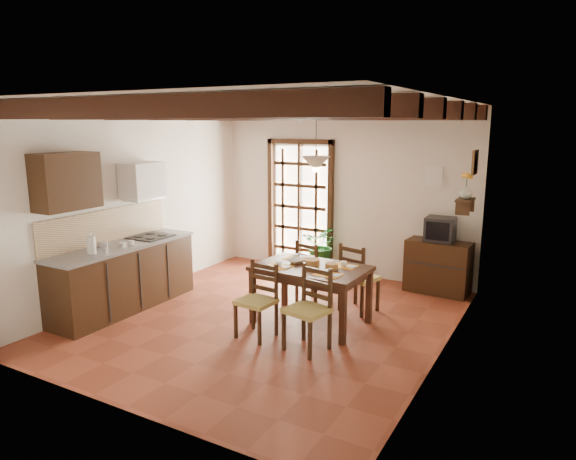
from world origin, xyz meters
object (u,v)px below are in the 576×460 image
Objects in this scene: chair_near_left at (257,314)px; crt_tv at (440,229)px; pendant_lamp at (316,162)px; kitchen_counter at (124,276)px; chair_far_right at (358,290)px; dining_table at (311,274)px; chair_near_right at (308,324)px; potted_plant at (322,243)px; sideboard at (438,267)px; chair_far_left at (313,283)px.

chair_near_left is 3.21m from crt_tv.
kitchen_counter is at bearing -160.67° from pendant_lamp.
kitchen_counter is 2.34× the size of chair_far_right.
dining_table is at bearing 17.28° from kitchen_counter.
potted_plant is (-1.11, 2.72, 0.27)m from chair_near_right.
dining_table is at bearing -114.64° from sideboard.
potted_plant reaches higher than chair_near_right.
potted_plant is 2.54m from pendant_lamp.
pendant_lamp reaches higher than potted_plant.
potted_plant is at bearing 58.05° from kitchen_counter.
chair_near_right is 1.99m from pendant_lamp.
dining_table is at bearing -90.00° from pendant_lamp.
chair_far_right is 1.54m from sideboard.
pendant_lamp is at bearing 132.14° from chair_far_left.
sideboard is (0.81, 2.77, 0.10)m from chair_near_right.
pendant_lamp is (-0.38, -0.60, 1.78)m from chair_far_right.
potted_plant is (1.73, 2.77, 0.10)m from kitchen_counter.
chair_near_right is at bearing 103.69° from chair_far_right.
dining_table is at bearing -120.49° from crt_tv.
sideboard is 1.93m from potted_plant.
kitchen_counter is 1.23× the size of potted_plant.
pendant_lamp is (2.52, 0.88, 1.60)m from kitchen_counter.
potted_plant is (-1.92, -0.05, 0.17)m from sideboard.
chair_far_left is 1.37m from potted_plant.
dining_table is 3.37× the size of crt_tv.
chair_near_right is 1.02× the size of sideboard.
crt_tv is at bearing 1.44° from potted_plant.
chair_near_left is (-0.38, -0.70, -0.38)m from dining_table.
sideboard is at bearing 1.61° from potted_plant.
chair_far_left is at bearing -133.67° from sideboard.
chair_far_left is at bearing 13.41° from chair_far_right.
chair_far_left is at bearing 34.66° from kitchen_counter.
potted_plant reaches higher than kitchen_counter.
dining_table is 1.52× the size of sideboard.
pendant_lamp reaches higher than crt_tv.
kitchen_counter reaches higher than dining_table.
potted_plant is (-0.79, 1.99, -0.09)m from dining_table.
pendant_lamp is (-1.14, -1.94, 1.08)m from crt_tv.
chair_far_right is (0.05, 1.43, -0.00)m from chair_near_right.
dining_table is 0.88m from chair_near_left.
chair_far_left is at bearing -139.58° from crt_tv.
dining_table is (2.52, 0.78, 0.19)m from kitchen_counter.
chair_near_right reaches higher than sideboard.
crt_tv is (3.65, 2.82, 0.52)m from kitchen_counter.
chair_far_right is at bearing -167.43° from chair_far_left.
potted_plant is (-0.41, 2.69, 0.29)m from chair_near_left.
chair_far_left is at bearing 116.25° from dining_table.
chair_far_right is at bearing -47.87° from potted_plant.
crt_tv is (0.00, -0.01, 0.59)m from sideboard.
pendant_lamp is at bearing -115.88° from sideboard.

